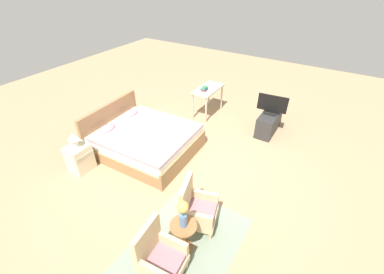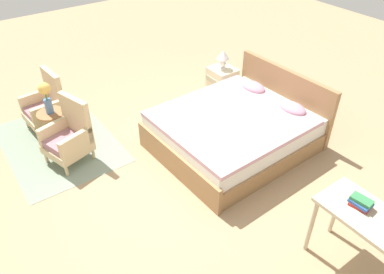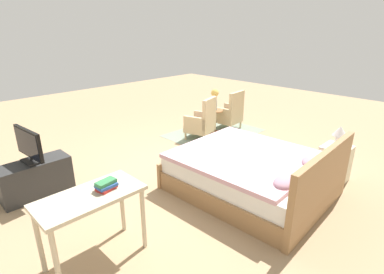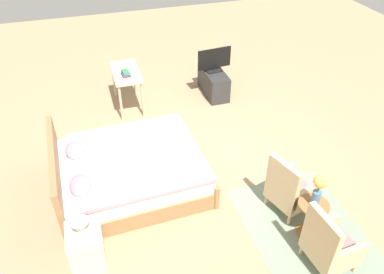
% 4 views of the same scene
% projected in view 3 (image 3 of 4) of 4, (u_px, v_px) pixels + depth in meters
% --- Properties ---
extents(ground_plane, '(16.00, 16.00, 0.00)m').
position_uv_depth(ground_plane, '(190.00, 170.00, 5.17)').
color(ground_plane, '#A38460').
extents(floor_rug, '(2.10, 1.50, 0.01)m').
position_uv_depth(floor_rug, '(214.00, 133.00, 6.98)').
color(floor_rug, gray).
rests_on(floor_rug, ground_plane).
extents(bed, '(1.87, 2.20, 0.96)m').
position_uv_depth(bed, '(253.00, 174.00, 4.41)').
color(bed, '#997047').
rests_on(bed, ground_plane).
extents(armchair_by_window_left, '(0.58, 0.58, 0.92)m').
position_uv_depth(armchair_by_window_left, '(230.00, 113.00, 7.14)').
color(armchair_by_window_left, '#CCB284').
rests_on(armchair_by_window_left, floor_rug).
extents(armchair_by_window_right, '(0.67, 0.67, 0.92)m').
position_uv_depth(armchair_by_window_right, '(202.00, 122.00, 6.50)').
color(armchair_by_window_right, '#CCB284').
rests_on(armchair_by_window_right, floor_rug).
extents(side_table, '(0.40, 0.40, 0.55)m').
position_uv_depth(side_table, '(214.00, 119.00, 6.87)').
color(side_table, '#936038').
rests_on(side_table, ground_plane).
extents(flower_vase, '(0.17, 0.17, 0.48)m').
position_uv_depth(flower_vase, '(215.00, 97.00, 6.70)').
color(flower_vase, '#4C709E').
rests_on(flower_vase, side_table).
extents(nightstand, '(0.44, 0.41, 0.59)m').
position_uv_depth(nightstand, '(334.00, 164.00, 4.74)').
color(nightstand, beige).
rests_on(nightstand, ground_plane).
extents(table_lamp, '(0.22, 0.22, 0.33)m').
position_uv_depth(table_lamp, '(340.00, 133.00, 4.56)').
color(table_lamp, silver).
rests_on(table_lamp, nightstand).
extents(tv_stand, '(0.96, 0.40, 0.53)m').
position_uv_depth(tv_stand, '(36.00, 179.00, 4.34)').
color(tv_stand, '#2D2D2D').
rests_on(tv_stand, ground_plane).
extents(tv_flatscreen, '(0.23, 0.72, 0.50)m').
position_uv_depth(tv_flatscreen, '(29.00, 145.00, 4.16)').
color(tv_flatscreen, black).
rests_on(tv_flatscreen, tv_stand).
extents(vanity_desk, '(1.04, 0.52, 0.78)m').
position_uv_depth(vanity_desk, '(91.00, 205.00, 2.99)').
color(vanity_desk, beige).
rests_on(vanity_desk, ground_plane).
extents(book_stack, '(0.22, 0.18, 0.10)m').
position_uv_depth(book_stack, '(106.00, 185.00, 3.03)').
color(book_stack, '#AD2823').
rests_on(book_stack, vanity_desk).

